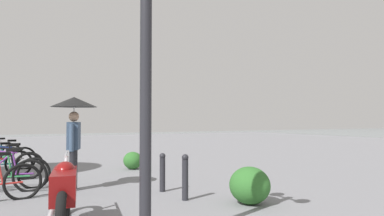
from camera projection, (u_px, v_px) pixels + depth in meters
The scene contains 12 objects.
lamppost at pixel (146, 31), 4.34m from camera, with size 0.98×0.28×3.87m.
motorcycle at pixel (64, 193), 5.08m from camera, with size 2.15×0.60×1.06m.
bicycle_green at pixel (2, 176), 7.58m from camera, with size 0.41×1.75×0.95m.
bicycle_purple at pixel (8, 173), 7.95m from camera, with size 0.45×1.74×0.95m.
bicycle_black at pixel (5, 167), 8.98m from camera, with size 0.34×1.76×0.95m.
bicycle_blue at pixel (7, 165), 9.34m from camera, with size 0.41×1.75×0.95m.
bicycle_silver at pixel (5, 158), 11.06m from camera, with size 0.33×1.76×0.95m.
pedestrian at pixel (74, 116), 7.94m from camera, with size 1.00×1.00×2.03m.
bollard_near at pixel (185, 176), 6.89m from camera, with size 0.13×0.13×0.87m.
bollard_mid at pixel (162, 171), 7.73m from camera, with size 0.13×0.13×0.82m.
shrub_low at pixel (133, 160), 11.22m from camera, with size 0.63×0.57×0.54m.
shrub_round at pixel (250, 185), 6.58m from camera, with size 0.79×0.72×0.68m.
Camera 1 is at (-0.28, 2.55, 1.53)m, focal length 33.93 mm.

